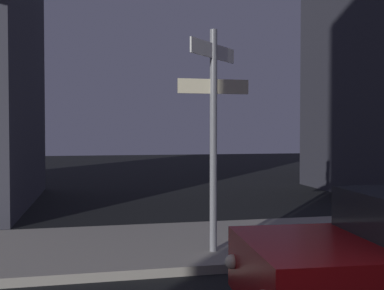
% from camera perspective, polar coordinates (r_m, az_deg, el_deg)
% --- Properties ---
extents(sidewalk_kerb, '(40.00, 3.22, 0.14)m').
position_cam_1_polar(sidewalk_kerb, '(8.39, -5.21, -12.50)').
color(sidewalk_kerb, gray).
rests_on(sidewalk_kerb, ground_plane).
extents(signpost, '(1.20, 0.99, 3.66)m').
position_cam_1_polar(signpost, '(7.50, 2.71, 2.90)').
color(signpost, gray).
rests_on(signpost, sidewalk_kerb).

